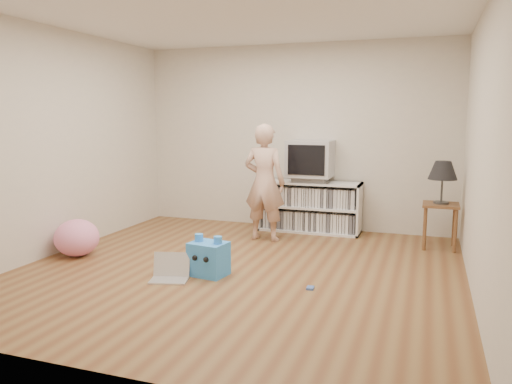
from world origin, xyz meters
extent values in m
plane|color=brown|center=(0.00, 0.00, 0.00)|extent=(4.50, 4.50, 0.00)
cube|color=beige|center=(0.00, 2.25, 1.30)|extent=(4.50, 0.02, 2.60)
cube|color=beige|center=(0.00, -2.25, 1.30)|extent=(4.50, 0.02, 2.60)
cube|color=beige|center=(-2.25, 0.00, 1.30)|extent=(0.02, 4.50, 2.60)
cube|color=beige|center=(2.25, 0.00, 1.30)|extent=(0.02, 4.50, 2.60)
cube|color=white|center=(0.00, 0.00, 2.60)|extent=(4.50, 4.50, 0.01)
cube|color=white|center=(0.29, 2.23, 0.35)|extent=(1.40, 0.03, 0.70)
cube|color=white|center=(-0.40, 2.02, 0.35)|extent=(0.03, 0.45, 0.70)
cube|color=white|center=(0.97, 2.02, 0.35)|extent=(0.03, 0.45, 0.70)
cube|color=white|center=(0.29, 2.02, 0.01)|extent=(1.40, 0.45, 0.03)
cube|color=white|center=(0.29, 2.02, 0.35)|extent=(1.34, 0.45, 0.03)
cube|color=white|center=(0.29, 2.02, 0.68)|extent=(1.40, 0.45, 0.03)
cube|color=silver|center=(0.29, 2.02, 0.35)|extent=(1.26, 0.36, 0.64)
cube|color=gray|center=(0.29, 2.02, 0.73)|extent=(0.45, 0.35, 0.07)
cube|color=#AAAAAF|center=(0.29, 2.02, 1.02)|extent=(0.60, 0.52, 0.50)
cube|color=black|center=(0.29, 1.75, 1.02)|extent=(0.50, 0.01, 0.40)
cylinder|color=brown|center=(1.82, 1.48, 0.26)|extent=(0.04, 0.04, 0.52)
cylinder|color=brown|center=(2.16, 1.48, 0.26)|extent=(0.04, 0.04, 0.52)
cylinder|color=brown|center=(1.82, 1.82, 0.26)|extent=(0.04, 0.04, 0.52)
cylinder|color=brown|center=(2.16, 1.82, 0.26)|extent=(0.04, 0.04, 0.52)
cube|color=brown|center=(1.99, 1.65, 0.54)|extent=(0.42, 0.42, 0.03)
cylinder|color=#333333|center=(1.99, 1.65, 0.56)|extent=(0.18, 0.18, 0.02)
cylinder|color=#333333|center=(1.99, 1.65, 0.74)|extent=(0.02, 0.02, 0.32)
imported|color=#D0A58E|center=(-0.15, 1.33, 0.75)|extent=(0.57, 0.39, 1.51)
cube|color=silver|center=(-0.52, -0.54, 0.01)|extent=(0.41, 0.34, 0.02)
cube|color=silver|center=(-0.55, -0.42, 0.13)|extent=(0.37, 0.17, 0.24)
cube|color=black|center=(-0.55, -0.42, 0.13)|extent=(0.32, 0.14, 0.19)
cube|color=#4363B4|center=(0.84, -0.31, 0.01)|extent=(0.07, 0.09, 0.02)
cube|color=#308CF3|center=(-0.23, -0.24, 0.17)|extent=(0.40, 0.33, 0.34)
cylinder|color=#308CF3|center=(-0.34, -0.23, 0.38)|extent=(0.08, 0.08, 0.08)
cylinder|color=#308CF3|center=(-0.11, -0.26, 0.38)|extent=(0.08, 0.08, 0.08)
sphere|color=black|center=(-0.31, -0.38, 0.21)|extent=(0.06, 0.06, 0.06)
sphere|color=black|center=(-0.18, -0.40, 0.21)|extent=(0.06, 0.06, 0.06)
ellipsoid|color=pink|center=(-1.95, -0.10, 0.21)|extent=(0.65, 0.65, 0.43)
camera|label=1|loc=(1.83, -4.69, 1.59)|focal=35.00mm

